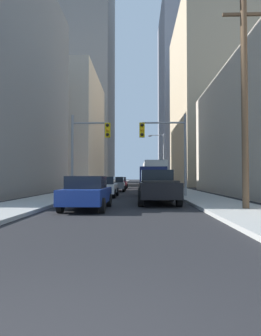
{
  "coord_description": "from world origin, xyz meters",
  "views": [
    {
      "loc": [
        0.75,
        -2.13,
        1.47
      ],
      "look_at": [
        0.0,
        23.67,
        2.31
      ],
      "focal_mm": 30.86,
      "sensor_mm": 36.0,
      "label": 1
    }
  ],
  "objects_px": {
    "sedan_white": "(104,187)",
    "traffic_signal_near_left": "(88,142)",
    "pickup_truck_black": "(157,187)",
    "traffic_signal_near_right": "(165,142)",
    "sedan_maroon": "(120,183)",
    "sedan_grey": "(116,184)",
    "cargo_van_navy": "(152,180)",
    "sedan_blue": "(87,193)",
    "city_bus": "(153,174)"
  },
  "relations": [
    {
      "from": "sedan_white",
      "to": "city_bus",
      "type": "bearing_deg",
      "value": 74.21
    },
    {
      "from": "sedan_white",
      "to": "traffic_signal_near_right",
      "type": "relative_size",
      "value": 0.7
    },
    {
      "from": "cargo_van_navy",
      "to": "traffic_signal_near_right",
      "type": "xyz_separation_m",
      "value": [
        0.84,
        -2.8,
        2.74
      ]
    },
    {
      "from": "city_bus",
      "to": "sedan_grey",
      "type": "xyz_separation_m",
      "value": [
        -4.27,
        -7.38,
        -1.16
      ]
    },
    {
      "from": "sedan_white",
      "to": "traffic_signal_near_left",
      "type": "bearing_deg",
      "value": -142.89
    },
    {
      "from": "sedan_grey",
      "to": "traffic_signal_near_right",
      "type": "distance_m",
      "value": 10.73
    },
    {
      "from": "pickup_truck_black",
      "to": "sedan_maroon",
      "type": "bearing_deg",
      "value": 99.38
    },
    {
      "from": "sedan_blue",
      "to": "sedan_grey",
      "type": "relative_size",
      "value": 1.0
    },
    {
      "from": "cargo_van_navy",
      "to": "traffic_signal_near_right",
      "type": "relative_size",
      "value": 0.87
    },
    {
      "from": "traffic_signal_near_left",
      "to": "sedan_white",
      "type": "bearing_deg",
      "value": 37.11
    },
    {
      "from": "cargo_van_navy",
      "to": "sedan_blue",
      "type": "bearing_deg",
      "value": -108.26
    },
    {
      "from": "sedan_maroon",
      "to": "traffic_signal_near_right",
      "type": "xyz_separation_m",
      "value": [
        4.37,
        -17.0,
        3.25
      ]
    },
    {
      "from": "city_bus",
      "to": "sedan_white",
      "type": "distance_m",
      "value": 16.53
    },
    {
      "from": "sedan_white",
      "to": "sedan_grey",
      "type": "distance_m",
      "value": 8.49
    },
    {
      "from": "pickup_truck_black",
      "to": "traffic_signal_near_left",
      "type": "xyz_separation_m",
      "value": [
        -4.7,
        4.3,
        3.06
      ]
    },
    {
      "from": "pickup_truck_black",
      "to": "sedan_maroon",
      "type": "distance_m",
      "value": 21.58
    },
    {
      "from": "pickup_truck_black",
      "to": "cargo_van_navy",
      "type": "xyz_separation_m",
      "value": [
        0.01,
        7.1,
        0.35
      ]
    },
    {
      "from": "sedan_white",
      "to": "sedan_maroon",
      "type": "relative_size",
      "value": 1.0
    },
    {
      "from": "city_bus",
      "to": "cargo_van_navy",
      "type": "xyz_separation_m",
      "value": [
        -0.82,
        -13.86,
        -0.64
      ]
    },
    {
      "from": "sedan_white",
      "to": "traffic_signal_near_left",
      "type": "xyz_separation_m",
      "value": [
        -1.05,
        -0.79,
        3.23
      ]
    },
    {
      "from": "pickup_truck_black",
      "to": "traffic_signal_near_left",
      "type": "distance_m",
      "value": 7.07
    },
    {
      "from": "cargo_van_navy",
      "to": "sedan_blue",
      "type": "distance_m",
      "value": 10.95
    },
    {
      "from": "cargo_van_navy",
      "to": "sedan_white",
      "type": "distance_m",
      "value": 4.21
    },
    {
      "from": "city_bus",
      "to": "sedan_grey",
      "type": "height_order",
      "value": "city_bus"
    },
    {
      "from": "sedan_white",
      "to": "traffic_signal_near_right",
      "type": "distance_m",
      "value": 5.62
    },
    {
      "from": "traffic_signal_near_left",
      "to": "traffic_signal_near_right",
      "type": "height_order",
      "value": "same"
    },
    {
      "from": "sedan_blue",
      "to": "traffic_signal_near_left",
      "type": "bearing_deg",
      "value": 99.63
    },
    {
      "from": "sedan_maroon",
      "to": "traffic_signal_near_right",
      "type": "height_order",
      "value": "traffic_signal_near_right"
    },
    {
      "from": "sedan_maroon",
      "to": "traffic_signal_near_left",
      "type": "height_order",
      "value": "traffic_signal_near_left"
    },
    {
      "from": "pickup_truck_black",
      "to": "traffic_signal_near_right",
      "type": "relative_size",
      "value": 0.9
    },
    {
      "from": "cargo_van_navy",
      "to": "sedan_blue",
      "type": "xyz_separation_m",
      "value": [
        -3.43,
        -10.39,
        -0.52
      ]
    },
    {
      "from": "city_bus",
      "to": "sedan_blue",
      "type": "xyz_separation_m",
      "value": [
        -4.25,
        -24.24,
        -1.16
      ]
    },
    {
      "from": "sedan_grey",
      "to": "traffic_signal_near_right",
      "type": "bearing_deg",
      "value": -65.2
    },
    {
      "from": "sedan_maroon",
      "to": "traffic_signal_near_right",
      "type": "distance_m",
      "value": 17.85
    },
    {
      "from": "sedan_white",
      "to": "traffic_signal_near_right",
      "type": "height_order",
      "value": "traffic_signal_near_right"
    },
    {
      "from": "sedan_white",
      "to": "cargo_van_navy",
      "type": "bearing_deg",
      "value": 28.73
    },
    {
      "from": "sedan_grey",
      "to": "sedan_maroon",
      "type": "relative_size",
      "value": 1.01
    },
    {
      "from": "city_bus",
      "to": "traffic_signal_near_right",
      "type": "height_order",
      "value": "traffic_signal_near_right"
    },
    {
      "from": "sedan_grey",
      "to": "sedan_white",
      "type": "bearing_deg",
      "value": -91.49
    },
    {
      "from": "city_bus",
      "to": "traffic_signal_near_right",
      "type": "distance_m",
      "value": 16.79
    },
    {
      "from": "sedan_blue",
      "to": "sedan_maroon",
      "type": "xyz_separation_m",
      "value": [
        -0.1,
        24.58,
        0.0
      ]
    },
    {
      "from": "sedan_white",
      "to": "sedan_blue",
      "type": "bearing_deg",
      "value": -88.36
    },
    {
      "from": "pickup_truck_black",
      "to": "sedan_blue",
      "type": "xyz_separation_m",
      "value": [
        -3.42,
        -3.29,
        -0.16
      ]
    },
    {
      "from": "cargo_van_navy",
      "to": "sedan_maroon",
      "type": "relative_size",
      "value": 1.24
    },
    {
      "from": "traffic_signal_near_right",
      "to": "sedan_blue",
      "type": "bearing_deg",
      "value": -119.38
    },
    {
      "from": "city_bus",
      "to": "sedan_white",
      "type": "height_order",
      "value": "city_bus"
    },
    {
      "from": "city_bus",
      "to": "cargo_van_navy",
      "type": "bearing_deg",
      "value": -93.39
    },
    {
      "from": "pickup_truck_black",
      "to": "sedan_grey",
      "type": "xyz_separation_m",
      "value": [
        -3.43,
        13.58,
        -0.16
      ]
    },
    {
      "from": "sedan_white",
      "to": "sedan_grey",
      "type": "bearing_deg",
      "value": 88.51
    },
    {
      "from": "pickup_truck_black",
      "to": "sedan_white",
      "type": "relative_size",
      "value": 1.29
    }
  ]
}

